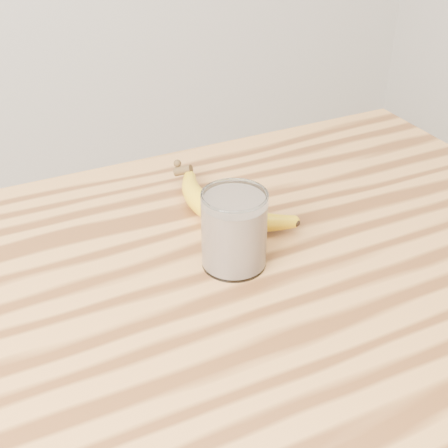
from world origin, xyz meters
name	(u,v)px	position (x,y,z in m)	size (l,w,h in m)	color
table	(198,378)	(0.00, 0.00, 0.77)	(1.20, 0.80, 0.90)	#B77B3D
smoothie_glass	(234,231)	(0.08, 0.05, 0.95)	(0.09, 0.09, 0.11)	white
banana	(215,212)	(0.10, 0.16, 0.92)	(0.11, 0.30, 0.04)	gold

